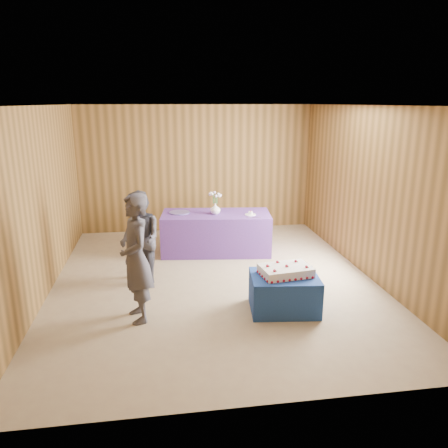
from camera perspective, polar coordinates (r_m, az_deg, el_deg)
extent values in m
plane|color=gray|center=(7.00, -1.25, -7.44)|extent=(6.00, 6.00, 0.00)
cube|color=brown|center=(9.53, -3.62, 7.19)|extent=(5.00, 0.04, 2.70)
cube|color=brown|center=(3.75, 4.51, -6.22)|extent=(5.00, 0.04, 2.70)
cube|color=brown|center=(6.76, -22.87, 2.49)|extent=(0.04, 6.00, 2.70)
cube|color=brown|center=(7.33, 18.50, 3.86)|extent=(0.04, 6.00, 2.70)
cube|color=white|center=(6.44, -1.40, 15.24)|extent=(5.00, 6.00, 0.04)
cube|color=#1B3E98|center=(6.05, 7.85, -8.89)|extent=(0.97, 0.80, 0.50)
cube|color=#5F3591|center=(8.21, -1.05, -1.14)|extent=(2.09, 1.13, 0.75)
cube|color=white|center=(5.95, 8.05, -6.04)|extent=(0.72, 0.53, 0.12)
sphere|color=#A20C26|center=(5.66, 5.88, -7.63)|extent=(0.04, 0.04, 0.04)
sphere|color=#A20C26|center=(5.93, 11.86, -6.78)|extent=(0.04, 0.04, 0.04)
sphere|color=#A20C26|center=(6.04, 4.28, -6.05)|extent=(0.04, 0.04, 0.04)
sphere|color=#A20C26|center=(6.29, 9.96, -5.34)|extent=(0.04, 0.04, 0.04)
sphere|color=#A20C26|center=(5.75, 6.72, -5.92)|extent=(0.04, 0.04, 0.04)
cone|color=#166117|center=(5.77, 6.99, -6.02)|extent=(0.02, 0.03, 0.03)
sphere|color=#A20C26|center=(6.08, 9.21, -4.81)|extent=(0.04, 0.04, 0.04)
cone|color=#166117|center=(6.09, 9.46, -4.91)|extent=(0.02, 0.03, 0.03)
sphere|color=#A20C26|center=(5.92, 8.08, -5.32)|extent=(0.04, 0.04, 0.04)
cone|color=#166117|center=(5.94, 8.33, -5.42)|extent=(0.02, 0.03, 0.03)
imported|color=white|center=(8.05, -1.15, 2.01)|extent=(0.25, 0.25, 0.20)
cylinder|color=#2C6F32|center=(8.01, -0.89, 3.26)|extent=(0.01, 0.01, 0.16)
sphere|color=#C4AEE1|center=(8.00, -0.48, 3.84)|extent=(0.05, 0.05, 0.05)
cylinder|color=#2C6F32|center=(8.04, -0.99, 3.30)|extent=(0.01, 0.01, 0.16)
sphere|color=silver|center=(8.06, -0.74, 3.93)|extent=(0.05, 0.05, 0.05)
cylinder|color=#2C6F32|center=(8.04, -1.19, 3.31)|extent=(0.01, 0.01, 0.16)
sphere|color=#C4AEE1|center=(8.08, -1.25, 3.95)|extent=(0.05, 0.05, 0.05)
cylinder|color=#2C6F32|center=(8.03, -1.37, 3.29)|extent=(0.01, 0.01, 0.16)
sphere|color=silver|center=(8.05, -1.70, 3.90)|extent=(0.05, 0.05, 0.05)
cylinder|color=#2C6F32|center=(8.00, -1.43, 3.25)|extent=(0.01, 0.01, 0.16)
sphere|color=#C4AEE1|center=(7.98, -1.84, 3.79)|extent=(0.05, 0.05, 0.05)
cylinder|color=#2C6F32|center=(7.98, -1.32, 3.21)|extent=(0.01, 0.01, 0.16)
sphere|color=silver|center=(7.91, -1.58, 3.70)|extent=(0.05, 0.05, 0.05)
cylinder|color=#2C6F32|center=(7.97, -1.12, 3.20)|extent=(0.01, 0.01, 0.16)
sphere|color=#C4AEE1|center=(7.90, -1.07, 3.67)|extent=(0.05, 0.05, 0.05)
cylinder|color=#2C6F32|center=(7.98, -0.94, 3.22)|extent=(0.01, 0.01, 0.16)
sphere|color=silver|center=(7.93, -0.61, 3.73)|extent=(0.05, 0.05, 0.05)
cylinder|color=#54478F|center=(8.17, -5.83, 1.50)|extent=(0.45, 0.45, 0.02)
cylinder|color=white|center=(8.01, 3.47, 1.23)|extent=(0.23, 0.23, 0.01)
cube|color=white|center=(8.00, 3.47, 1.46)|extent=(0.08, 0.08, 0.05)
sphere|color=#A20C26|center=(7.97, 3.50, 1.70)|extent=(0.02, 0.02, 0.02)
cube|color=#AEADB2|center=(7.84, 3.86, 0.88)|extent=(0.26, 0.05, 0.00)
imported|color=#3C3B46|center=(5.64, -11.41, -4.45)|extent=(0.54, 0.69, 1.67)
imported|color=#353540|center=(6.78, -10.89, -1.91)|extent=(0.83, 0.89, 1.47)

